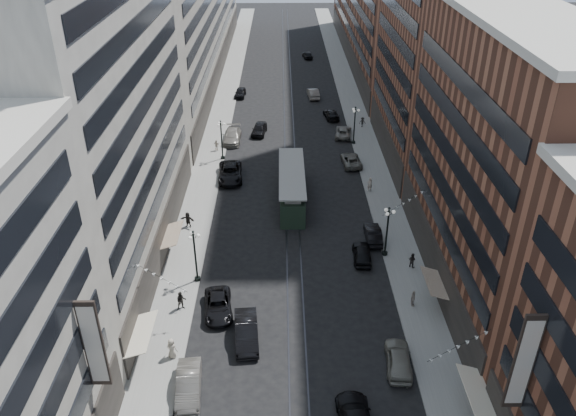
{
  "coord_description": "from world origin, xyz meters",
  "views": [
    {
      "loc": [
        -1.16,
        -14.58,
        32.74
      ],
      "look_at": [
        -0.57,
        33.12,
        5.0
      ],
      "focal_mm": 35.0,
      "sensor_mm": 36.0,
      "label": 1
    }
  ],
  "objects_px": {
    "car_2": "(218,306)",
    "pedestrian_1": "(172,348)",
    "lamppost_sw_far": "(195,254)",
    "car_7": "(230,173)",
    "car_5": "(246,332)",
    "car_13": "(259,129)",
    "pedestrian_7": "(412,260)",
    "car_extra_2": "(362,253)",
    "lamppost_se_mid": "(355,124)",
    "car_11": "(343,132)",
    "car_8": "(232,136)",
    "streetcar": "(292,187)",
    "pedestrian_4": "(413,298)",
    "car_9": "(240,93)",
    "pedestrian_8": "(370,184)",
    "lamppost_se_far": "(387,230)",
    "lamppost_sw_mid": "(222,139)",
    "car_10": "(373,234)",
    "car_14": "(313,93)",
    "car_4": "(399,359)",
    "pedestrian_5": "(188,220)",
    "car_12": "(331,114)",
    "car_1": "(188,385)",
    "pedestrian_2": "(181,301)",
    "pedestrian_9": "(362,122)",
    "car_extra_0": "(307,55)",
    "car_extra_1": "(351,160)",
    "pedestrian_6": "(217,145)"
  },
  "relations": [
    {
      "from": "pedestrian_4",
      "to": "car_9",
      "type": "height_order",
      "value": "pedestrian_4"
    },
    {
      "from": "pedestrian_2",
      "to": "car_12",
      "type": "xyz_separation_m",
      "value": [
        16.84,
        46.37,
        -0.34
      ]
    },
    {
      "from": "lamppost_sw_far",
      "to": "pedestrian_2",
      "type": "distance_m",
      "value": 4.67
    },
    {
      "from": "car_13",
      "to": "car_14",
      "type": "distance_m",
      "value": 18.65
    },
    {
      "from": "lamppost_sw_mid",
      "to": "pedestrian_5",
      "type": "xyz_separation_m",
      "value": [
        -2.22,
        -17.43,
        -2.07
      ]
    },
    {
      "from": "lamppost_sw_mid",
      "to": "car_14",
      "type": "distance_m",
      "value": 28.81
    },
    {
      "from": "car_2",
      "to": "car_14",
      "type": "height_order",
      "value": "car_14"
    },
    {
      "from": "lamppost_sw_mid",
      "to": "pedestrian_6",
      "type": "relative_size",
      "value": 3.53
    },
    {
      "from": "pedestrian_1",
      "to": "car_7",
      "type": "height_order",
      "value": "pedestrian_1"
    },
    {
      "from": "lamppost_sw_far",
      "to": "car_7",
      "type": "height_order",
      "value": "lamppost_sw_far"
    },
    {
      "from": "pedestrian_9",
      "to": "car_2",
      "type": "bearing_deg",
      "value": -114.86
    },
    {
      "from": "pedestrian_5",
      "to": "car_11",
      "type": "bearing_deg",
      "value": 71.21
    },
    {
      "from": "lamppost_sw_mid",
      "to": "car_11",
      "type": "distance_m",
      "value": 19.13
    },
    {
      "from": "lamppost_se_mid",
      "to": "car_11",
      "type": "distance_m",
      "value": 3.99
    },
    {
      "from": "car_1",
      "to": "car_8",
      "type": "bearing_deg",
      "value": 85.09
    },
    {
      "from": "pedestrian_4",
      "to": "car_11",
      "type": "bearing_deg",
      "value": 7.72
    },
    {
      "from": "pedestrian_4",
      "to": "car_8",
      "type": "xyz_separation_m",
      "value": [
        -18.71,
        37.12,
        -0.09
      ]
    },
    {
      "from": "pedestrian_1",
      "to": "car_8",
      "type": "height_order",
      "value": "pedestrian_1"
    },
    {
      "from": "lamppost_sw_far",
      "to": "car_1",
      "type": "distance_m",
      "value": 13.65
    },
    {
      "from": "streetcar",
      "to": "car_5",
      "type": "bearing_deg",
      "value": -99.99
    },
    {
      "from": "streetcar",
      "to": "pedestrian_1",
      "type": "distance_m",
      "value": 27.43
    },
    {
      "from": "car_14",
      "to": "pedestrian_6",
      "type": "distance_m",
      "value": 26.92
    },
    {
      "from": "car_4",
      "to": "car_extra_0",
      "type": "xyz_separation_m",
      "value": [
        -3.3,
        88.88,
        -0.07
      ]
    },
    {
      "from": "car_1",
      "to": "pedestrian_4",
      "type": "relative_size",
      "value": 3.12
    },
    {
      "from": "car_12",
      "to": "car_extra_2",
      "type": "bearing_deg",
      "value": 82.03
    },
    {
      "from": "car_2",
      "to": "car_8",
      "type": "distance_m",
      "value": 37.63
    },
    {
      "from": "streetcar",
      "to": "pedestrian_8",
      "type": "bearing_deg",
      "value": 11.25
    },
    {
      "from": "lamppost_sw_mid",
      "to": "streetcar",
      "type": "bearing_deg",
      "value": -50.97
    },
    {
      "from": "lamppost_se_far",
      "to": "lamppost_se_mid",
      "type": "height_order",
      "value": "same"
    },
    {
      "from": "pedestrian_7",
      "to": "car_extra_2",
      "type": "bearing_deg",
      "value": 21.06
    },
    {
      "from": "car_1",
      "to": "streetcar",
      "type": "bearing_deg",
      "value": 69.22
    },
    {
      "from": "car_8",
      "to": "car_14",
      "type": "bearing_deg",
      "value": 57.19
    },
    {
      "from": "car_2",
      "to": "pedestrian_8",
      "type": "relative_size",
      "value": 2.84
    },
    {
      "from": "car_7",
      "to": "car_extra_1",
      "type": "xyz_separation_m",
      "value": [
        15.81,
        3.92,
        -0.18
      ]
    },
    {
      "from": "car_11",
      "to": "car_10",
      "type": "bearing_deg",
      "value": 98.67
    },
    {
      "from": "pedestrian_1",
      "to": "pedestrian_8",
      "type": "distance_m",
      "value": 33.62
    },
    {
      "from": "streetcar",
      "to": "car_2",
      "type": "bearing_deg",
      "value": -108.72
    },
    {
      "from": "pedestrian_5",
      "to": "pedestrian_8",
      "type": "xyz_separation_m",
      "value": [
        20.92,
        7.97,
        0.02
      ]
    },
    {
      "from": "car_5",
      "to": "car_13",
      "type": "bearing_deg",
      "value": 85.31
    },
    {
      "from": "pedestrian_7",
      "to": "car_extra_1",
      "type": "distance_m",
      "value": 23.49
    },
    {
      "from": "car_2",
      "to": "pedestrian_1",
      "type": "relative_size",
      "value": 2.83
    },
    {
      "from": "car_7",
      "to": "car_2",
      "type": "bearing_deg",
      "value": -91.99
    },
    {
      "from": "pedestrian_9",
      "to": "lamppost_sw_far",
      "type": "bearing_deg",
      "value": -120.07
    },
    {
      "from": "car_4",
      "to": "pedestrian_4",
      "type": "height_order",
      "value": "pedestrian_4"
    },
    {
      "from": "car_9",
      "to": "pedestrian_7",
      "type": "bearing_deg",
      "value": -64.26
    },
    {
      "from": "car_extra_0",
      "to": "car_2",
      "type": "bearing_deg",
      "value": 74.71
    },
    {
      "from": "lamppost_se_far",
      "to": "pedestrian_8",
      "type": "relative_size",
      "value": 3.08
    },
    {
      "from": "car_12",
      "to": "car_4",
      "type": "bearing_deg",
      "value": 83.11
    },
    {
      "from": "lamppost_sw_mid",
      "to": "pedestrian_4",
      "type": "xyz_separation_m",
      "value": [
        19.58,
        -30.94,
        -2.15
      ]
    },
    {
      "from": "car_10",
      "to": "car_1",
      "type": "bearing_deg",
      "value": 51.76
    }
  ]
}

